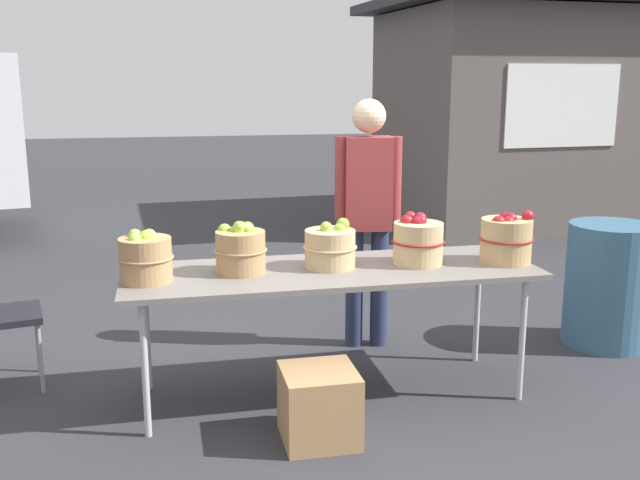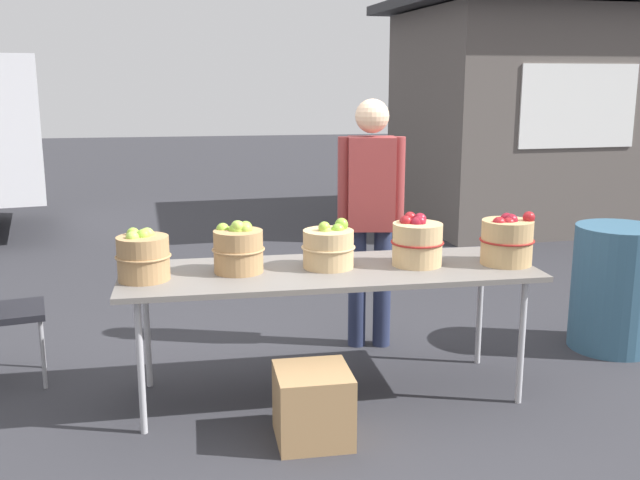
% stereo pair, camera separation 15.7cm
% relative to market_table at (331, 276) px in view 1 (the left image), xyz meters
% --- Properties ---
extents(ground_plane, '(40.00, 40.00, 0.00)m').
position_rel_market_table_xyz_m(ground_plane, '(0.00, 0.00, -0.71)').
color(ground_plane, '#2D2D33').
extents(market_table, '(2.30, 0.76, 0.75)m').
position_rel_market_table_xyz_m(market_table, '(0.00, 0.00, 0.00)').
color(market_table, slate).
rests_on(market_table, ground).
extents(apple_basket_green_0, '(0.29, 0.29, 0.27)m').
position_rel_market_table_xyz_m(apple_basket_green_0, '(-1.01, -0.05, 0.17)').
color(apple_basket_green_0, '#A87F51').
rests_on(apple_basket_green_0, market_table).
extents(apple_basket_green_1, '(0.29, 0.29, 0.29)m').
position_rel_market_table_xyz_m(apple_basket_green_1, '(-0.50, 0.03, 0.17)').
color(apple_basket_green_1, '#A87F51').
rests_on(apple_basket_green_1, market_table).
extents(apple_basket_green_2, '(0.30, 0.30, 0.27)m').
position_rel_market_table_xyz_m(apple_basket_green_2, '(0.00, 0.04, 0.16)').
color(apple_basket_green_2, tan).
rests_on(apple_basket_green_2, market_table).
extents(apple_basket_red_0, '(0.30, 0.30, 0.29)m').
position_rel_market_table_xyz_m(apple_basket_red_0, '(0.51, 0.00, 0.18)').
color(apple_basket_red_0, tan).
rests_on(apple_basket_red_0, market_table).
extents(apple_basket_red_1, '(0.31, 0.31, 0.31)m').
position_rel_market_table_xyz_m(apple_basket_red_1, '(1.02, -0.07, 0.18)').
color(apple_basket_red_1, tan).
rests_on(apple_basket_red_1, market_table).
extents(vendor_adult, '(0.43, 0.27, 1.66)m').
position_rel_market_table_xyz_m(vendor_adult, '(0.42, 0.74, 0.27)').
color(vendor_adult, '#262D4C').
rests_on(vendor_adult, ground).
extents(food_kiosk, '(3.68, 3.11, 2.74)m').
position_rel_market_table_xyz_m(food_kiosk, '(3.51, 4.75, 0.67)').
color(food_kiosk, '#59514C').
rests_on(food_kiosk, ground).
extents(trash_barrel, '(0.57, 0.57, 0.84)m').
position_rel_market_table_xyz_m(trash_barrel, '(2.03, 0.41, -0.29)').
color(trash_barrel, '#335972').
rests_on(trash_barrel, ground).
extents(produce_crate, '(0.37, 0.37, 0.37)m').
position_rel_market_table_xyz_m(produce_crate, '(-0.18, -0.52, -0.52)').
color(produce_crate, '#A87F51').
rests_on(produce_crate, ground).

